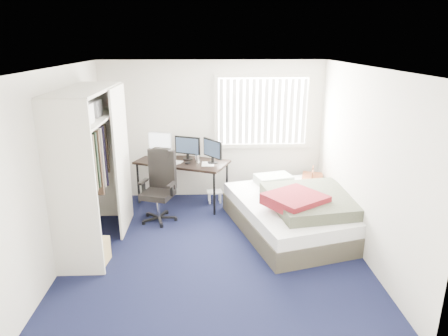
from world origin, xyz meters
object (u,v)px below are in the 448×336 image
desk (183,159)px  bed (297,211)px  nightstand (312,181)px  office_chair (160,193)px

desk → bed: 2.23m
nightstand → desk: bearing=174.8°
office_chair → nightstand: (2.63, 0.51, -0.01)m
nightstand → bed: size_ratio=0.31×
office_chair → bed: office_chair is taller
office_chair → nightstand: bearing=10.9°
desk → bed: bearing=-33.4°
bed → office_chair: bearing=167.4°
desk → office_chair: 0.87m
desk → office_chair: size_ratio=1.49×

